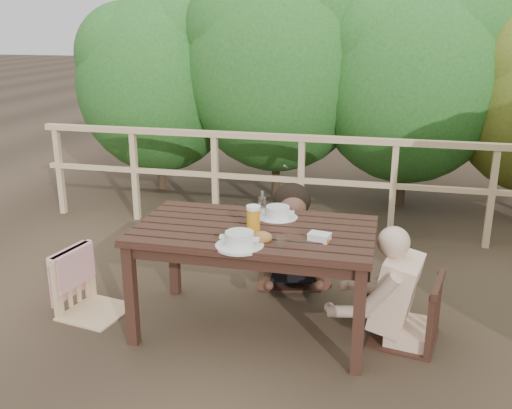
% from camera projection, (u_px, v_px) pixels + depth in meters
% --- Properties ---
extents(ground, '(60.00, 60.00, 0.00)m').
position_uv_depth(ground, '(254.00, 327.00, 4.11)').
color(ground, '#483727').
rests_on(ground, ground).
extents(table, '(1.60, 0.90, 0.74)m').
position_uv_depth(table, '(254.00, 280.00, 3.99)').
color(table, black).
rests_on(table, ground).
extents(chair_left, '(0.52, 0.52, 0.90)m').
position_uv_depth(chair_left, '(91.00, 257.00, 4.17)').
color(chair_left, tan).
rests_on(chair_left, ground).
extents(chair_far, '(0.60, 0.60, 1.01)m').
position_uv_depth(chair_far, '(290.00, 223.00, 4.71)').
color(chair_far, black).
rests_on(chair_far, ground).
extents(chair_right, '(0.52, 0.52, 0.90)m').
position_uv_depth(chair_right, '(408.00, 279.00, 3.82)').
color(chair_right, black).
rests_on(chair_right, ground).
extents(woman, '(0.68, 0.77, 1.34)m').
position_uv_depth(woman, '(290.00, 203.00, 4.67)').
color(woman, black).
rests_on(woman, ground).
extents(diner_right, '(0.74, 0.64, 1.31)m').
position_uv_depth(diner_right, '(415.00, 251.00, 3.75)').
color(diner_right, beige).
rests_on(diner_right, ground).
extents(railing, '(5.60, 0.10, 1.01)m').
position_uv_depth(railing, '(301.00, 185.00, 5.81)').
color(railing, tan).
rests_on(railing, ground).
extents(hedge_row, '(6.60, 1.60, 3.80)m').
position_uv_depth(hedge_row, '(357.00, 37.00, 6.41)').
color(hedge_row, '#265A20').
rests_on(hedge_row, ground).
extents(soup_near, '(0.30, 0.30, 0.10)m').
position_uv_depth(soup_near, '(239.00, 240.00, 3.56)').
color(soup_near, white).
rests_on(soup_near, table).
extents(soup_far, '(0.28, 0.28, 0.09)m').
position_uv_depth(soup_far, '(278.00, 213.00, 4.07)').
color(soup_far, silver).
rests_on(soup_far, table).
extents(bread_roll, '(0.13, 0.10, 0.08)m').
position_uv_depth(bread_roll, '(262.00, 237.00, 3.63)').
color(bread_roll, olive).
rests_on(bread_roll, table).
extents(beer_glass, '(0.09, 0.09, 0.18)m').
position_uv_depth(beer_glass, '(253.00, 219.00, 3.81)').
color(beer_glass, '#C68E14').
rests_on(beer_glass, table).
extents(bottle, '(0.05, 0.05, 0.22)m').
position_uv_depth(bottle, '(262.00, 207.00, 3.99)').
color(bottle, silver).
rests_on(bottle, table).
extents(tumbler, '(0.06, 0.06, 0.08)m').
position_uv_depth(tumbler, '(281.00, 243.00, 3.55)').
color(tumbler, silver).
rests_on(tumbler, table).
extents(butter_tub, '(0.15, 0.12, 0.06)m').
position_uv_depth(butter_tub, '(319.00, 238.00, 3.65)').
color(butter_tub, white).
rests_on(butter_tub, table).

